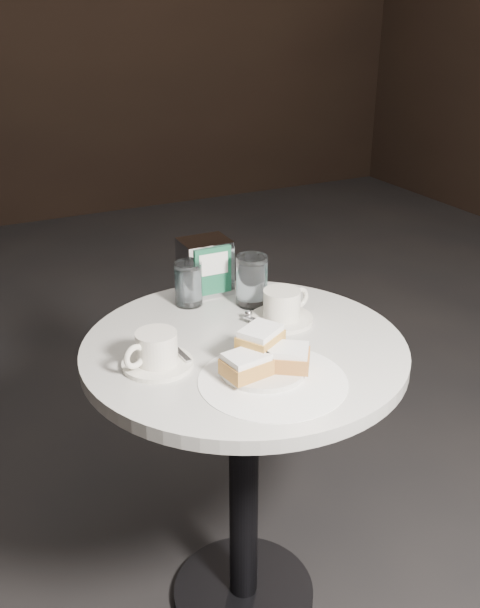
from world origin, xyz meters
name	(u,v)px	position (x,y,z in m)	size (l,w,h in m)	color
ground	(243,596)	(0.00, 0.00, 0.00)	(7.00, 7.00, 0.00)	black
cafe_table	(244,421)	(0.00, 0.00, 0.55)	(0.70, 0.70, 0.74)	black
sugar_spill	(273,381)	(-0.02, -0.16, 0.75)	(0.29, 0.29, 0.00)	white
beignet_plate	(264,359)	(-0.02, -0.13, 0.78)	(0.20, 0.20, 0.08)	silver
coffee_cup_left	(156,352)	(-0.20, -0.01, 0.78)	(0.18, 0.18, 0.08)	white
coffee_cup_right	(282,308)	(0.13, 0.06, 0.78)	(0.17, 0.17, 0.08)	white
water_glass_left	(188,284)	(-0.03, 0.24, 0.80)	(0.07, 0.07, 0.11)	white
water_glass_right	(252,281)	(0.11, 0.18, 0.80)	(0.09, 0.09, 0.12)	silver
napkin_dispenser	(205,266)	(0.04, 0.29, 0.81)	(0.12, 0.10, 0.14)	silver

